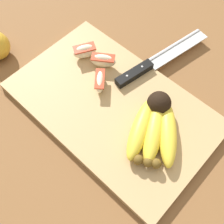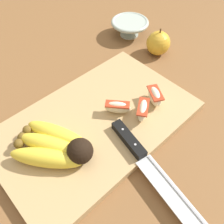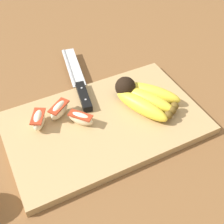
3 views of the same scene
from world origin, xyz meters
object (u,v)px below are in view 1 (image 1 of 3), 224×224
object	(u,v)px
banana_bunch	(154,127)
apple_wedge_middle	(85,51)
apple_wedge_near	(103,61)
apple_wedge_far	(100,81)
chefs_knife	(150,64)

from	to	relation	value
banana_bunch	apple_wedge_middle	xyz separation A→B (m)	(-0.25, 0.05, -0.00)
apple_wedge_near	apple_wedge_middle	distance (m)	0.05
apple_wedge_middle	apple_wedge_far	xyz separation A→B (m)	(0.09, -0.04, -0.00)
banana_bunch	apple_wedge_middle	size ratio (longest dim) A/B	2.75
chefs_knife	apple_wedge_far	world-z (taller)	apple_wedge_far
banana_bunch	chefs_knife	bearing A→B (deg)	131.68
apple_wedge_middle	apple_wedge_far	world-z (taller)	apple_wedge_middle
banana_bunch	apple_wedge_far	size ratio (longest dim) A/B	2.87
apple_wedge_middle	apple_wedge_far	size ratio (longest dim) A/B	1.04
apple_wedge_middle	apple_wedge_near	bearing A→B (deg)	9.99
apple_wedge_far	banana_bunch	bearing A→B (deg)	-2.90
banana_bunch	chefs_knife	size ratio (longest dim) A/B	0.61
apple_wedge_near	apple_wedge_far	size ratio (longest dim) A/B	1.05
banana_bunch	apple_wedge_middle	distance (m)	0.26
banana_bunch	apple_wedge_near	world-z (taller)	banana_bunch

